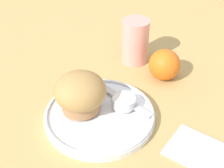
% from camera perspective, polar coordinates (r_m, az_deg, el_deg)
% --- Properties ---
extents(ground_plane, '(3.00, 3.00, 0.00)m').
position_cam_1_polar(ground_plane, '(0.64, -0.08, -5.91)').
color(ground_plane, tan).
extents(plate, '(0.22, 0.22, 0.02)m').
position_cam_1_polar(plate, '(0.63, -2.27, -5.70)').
color(plate, white).
rests_on(plate, ground_plane).
extents(muffin, '(0.10, 0.10, 0.08)m').
position_cam_1_polar(muffin, '(0.61, -5.81, -1.66)').
color(muffin, '#9E7047').
rests_on(muffin, plate).
extents(cream_ramekin, '(0.05, 0.05, 0.02)m').
position_cam_1_polar(cream_ramekin, '(0.63, 2.16, -3.16)').
color(cream_ramekin, silver).
rests_on(cream_ramekin, plate).
extents(berry_pair, '(0.03, 0.02, 0.02)m').
position_cam_1_polar(berry_pair, '(0.64, 1.56, -2.38)').
color(berry_pair, maroon).
rests_on(berry_pair, plate).
extents(butter_knife, '(0.19, 0.04, 0.00)m').
position_cam_1_polar(butter_knife, '(0.66, 0.65, -1.94)').
color(butter_knife, '#B7B7BC').
rests_on(butter_knife, plate).
extents(orange_fruit, '(0.07, 0.07, 0.07)m').
position_cam_1_polar(orange_fruit, '(0.73, 9.57, 3.50)').
color(orange_fruit, orange).
rests_on(orange_fruit, ground_plane).
extents(juice_glass, '(0.07, 0.07, 0.11)m').
position_cam_1_polar(juice_glass, '(0.77, 4.24, 7.80)').
color(juice_glass, '#E5998C').
rests_on(juice_glass, ground_plane).
extents(folded_napkin, '(0.16, 0.09, 0.01)m').
position_cam_1_polar(folded_napkin, '(0.59, 17.87, -12.57)').
color(folded_napkin, '#B2BCCC').
rests_on(folded_napkin, ground_plane).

